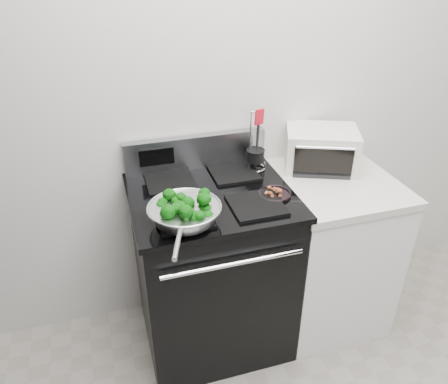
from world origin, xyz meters
name	(u,v)px	position (x,y,z in m)	size (l,w,h in m)	color
back_wall	(248,88)	(0.00, 1.75, 1.35)	(4.00, 0.02, 2.70)	silver
gas_range	(212,267)	(-0.30, 1.41, 0.49)	(0.79, 0.69, 1.13)	black
counter	(326,249)	(0.39, 1.41, 0.46)	(0.62, 0.68, 0.92)	white
skillet	(185,212)	(-0.47, 1.21, 1.00)	(0.33, 0.50, 0.07)	silver
broccoli_pile	(184,208)	(-0.47, 1.21, 1.02)	(0.25, 0.25, 0.09)	black
bacon_plate	(275,192)	(-0.01, 1.31, 0.97)	(0.16, 0.16, 0.04)	black
utensil_holder	(255,158)	(0.00, 1.60, 1.01)	(0.11, 0.11, 0.34)	silver
toaster_oven	(321,149)	(0.37, 1.58, 1.03)	(0.46, 0.41, 0.22)	beige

